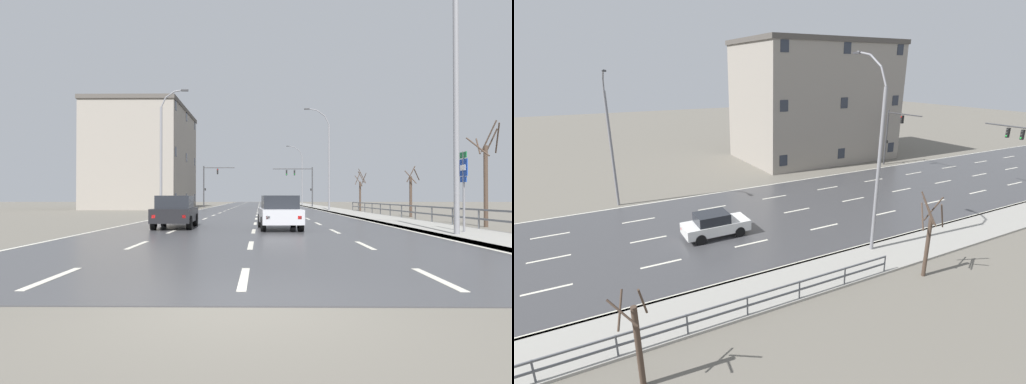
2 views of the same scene
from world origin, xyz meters
TOP-DOWN VIEW (x-y plane):
  - ground_plane at (0.00, 48.00)m, footprint 160.00×160.00m
  - road_asphalt_strip at (0.00, 59.99)m, footprint 14.00×120.00m
  - sidewalk_right at (8.43, 60.00)m, footprint 3.00×120.00m
  - guardrail at (9.85, 22.16)m, footprint 0.07×33.69m
  - street_lamp_foreground at (7.42, 10.25)m, footprint 2.73×0.24m
  - street_lamp_midground at (7.42, 40.16)m, footprint 2.74×0.24m
  - street_lamp_distant at (7.39, 70.07)m, footprint 2.89×0.24m
  - street_lamp_left_bank at (-7.46, 28.20)m, footprint 2.25×0.24m
  - highway_sign at (8.39, 11.38)m, footprint 0.09×0.68m
  - traffic_signal_right at (6.39, 57.62)m, footprint 5.91×0.36m
  - traffic_signal_left at (-7.12, 56.14)m, footprint 4.51×0.36m
  - car_near_left at (1.41, 32.85)m, footprint 1.85×4.11m
  - car_mid_centre at (1.16, 13.96)m, footprint 2.01×4.19m
  - car_near_right at (-3.80, 14.89)m, footprint 1.98×4.17m
  - brick_building at (-15.15, 51.43)m, footprint 11.32×17.29m
  - bare_tree_near at (11.57, 15.79)m, footprint 1.57×1.51m
  - bare_tree_mid at (11.58, 26.59)m, footprint 1.22×1.17m
  - bare_tree_far at (11.00, 40.54)m, footprint 1.25×1.29m

SIDE VIEW (x-z plane):
  - ground_plane at x=0.00m, z-range -0.12..0.00m
  - road_asphalt_strip at x=0.00m, z-range 0.00..0.02m
  - sidewalk_right at x=8.43m, z-range 0.00..0.12m
  - guardrail at x=9.85m, z-range 0.21..1.21m
  - car_near_left at x=1.41m, z-range 0.02..1.59m
  - car_mid_centre at x=1.16m, z-range 0.02..1.59m
  - car_near_right at x=-3.80m, z-range 0.02..1.59m
  - bare_tree_mid at x=11.58m, z-range -0.19..3.67m
  - bare_tree_far at x=11.00m, z-range -0.25..4.29m
  - highway_sign at x=8.39m, z-range 0.47..3.80m
  - bare_tree_near at x=11.57m, z-range -0.22..5.14m
  - traffic_signal_left at x=-7.12m, z-range 0.91..6.89m
  - traffic_signal_right at x=6.39m, z-range 1.16..7.07m
  - street_lamp_left_bank at x=-7.46m, z-range -0.08..10.00m
  - street_lamp_distant at x=7.39m, z-range -0.15..10.42m
  - street_lamp_foreground at x=7.42m, z-range -0.14..10.65m
  - street_lamp_midground at x=7.42m, z-range -0.14..10.88m
  - brick_building at x=-15.15m, z-range 0.01..13.26m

